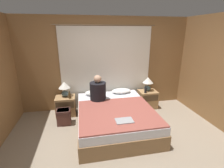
{
  "coord_description": "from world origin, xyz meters",
  "views": [
    {
      "loc": [
        -0.7,
        -2.52,
        2.11
      ],
      "look_at": [
        0.0,
        1.03,
        0.93
      ],
      "focal_mm": 26.0,
      "sensor_mm": 36.0,
      "label": 1
    }
  ],
  "objects_px": {
    "bed": "(115,117)",
    "laptop_on_bed": "(124,121)",
    "person_left_in_bed": "(98,91)",
    "beer_bottle_on_left_stand": "(70,96)",
    "pillow_right": "(121,91)",
    "lamp_left": "(64,87)",
    "lamp_right": "(148,82)",
    "nightstand_left": "(66,106)",
    "pillow_left": "(95,93)",
    "nightstand_right": "(147,99)",
    "beer_bottle_on_right_stand": "(146,90)",
    "backpack_on_floor": "(64,116)"
  },
  "relations": [
    {
      "from": "nightstand_right",
      "to": "backpack_on_floor",
      "type": "height_order",
      "value": "nightstand_right"
    },
    {
      "from": "person_left_in_bed",
      "to": "lamp_left",
      "type": "bearing_deg",
      "value": 154.01
    },
    {
      "from": "backpack_on_floor",
      "to": "nightstand_right",
      "type": "bearing_deg",
      "value": 11.74
    },
    {
      "from": "laptop_on_bed",
      "to": "lamp_left",
      "type": "bearing_deg",
      "value": 127.79
    },
    {
      "from": "pillow_left",
      "to": "person_left_in_bed",
      "type": "bearing_deg",
      "value": -83.72
    },
    {
      "from": "laptop_on_bed",
      "to": "lamp_right",
      "type": "bearing_deg",
      "value": 54.21
    },
    {
      "from": "beer_bottle_on_right_stand",
      "to": "laptop_on_bed",
      "type": "height_order",
      "value": "beer_bottle_on_right_stand"
    },
    {
      "from": "person_left_in_bed",
      "to": "nightstand_right",
      "type": "bearing_deg",
      "value": 13.16
    },
    {
      "from": "bed",
      "to": "nightstand_left",
      "type": "xyz_separation_m",
      "value": [
        -1.14,
        0.8,
        0.01
      ]
    },
    {
      "from": "nightstand_left",
      "to": "lamp_right",
      "type": "height_order",
      "value": "lamp_right"
    },
    {
      "from": "person_left_in_bed",
      "to": "beer_bottle_on_left_stand",
      "type": "distance_m",
      "value": 0.75
    },
    {
      "from": "pillow_left",
      "to": "person_left_in_bed",
      "type": "xyz_separation_m",
      "value": [
        0.04,
        -0.38,
        0.2
      ]
    },
    {
      "from": "backpack_on_floor",
      "to": "pillow_right",
      "type": "bearing_deg",
      "value": 18.73
    },
    {
      "from": "person_left_in_bed",
      "to": "beer_bottle_on_left_stand",
      "type": "xyz_separation_m",
      "value": [
        -0.69,
        0.23,
        -0.17
      ]
    },
    {
      "from": "nightstand_left",
      "to": "lamp_right",
      "type": "bearing_deg",
      "value": 1.46
    },
    {
      "from": "nightstand_left",
      "to": "pillow_right",
      "type": "relative_size",
      "value": 0.93
    },
    {
      "from": "lamp_right",
      "to": "pillow_right",
      "type": "xyz_separation_m",
      "value": [
        -0.78,
        -0.02,
        -0.2
      ]
    },
    {
      "from": "beer_bottle_on_left_stand",
      "to": "lamp_left",
      "type": "bearing_deg",
      "value": 126.9
    },
    {
      "from": "nightstand_left",
      "to": "lamp_left",
      "type": "bearing_deg",
      "value": 90.0
    },
    {
      "from": "person_left_in_bed",
      "to": "beer_bottle_on_left_stand",
      "type": "bearing_deg",
      "value": 161.86
    },
    {
      "from": "lamp_left",
      "to": "laptop_on_bed",
      "type": "distance_m",
      "value": 1.95
    },
    {
      "from": "nightstand_left",
      "to": "pillow_left",
      "type": "bearing_deg",
      "value": 2.78
    },
    {
      "from": "person_left_in_bed",
      "to": "laptop_on_bed",
      "type": "distance_m",
      "value": 1.2
    },
    {
      "from": "nightstand_right",
      "to": "beer_bottle_on_right_stand",
      "type": "bearing_deg",
      "value": -137.65
    },
    {
      "from": "pillow_right",
      "to": "beer_bottle_on_left_stand",
      "type": "height_order",
      "value": "beer_bottle_on_left_stand"
    },
    {
      "from": "person_left_in_bed",
      "to": "nightstand_left",
      "type": "bearing_deg",
      "value": 157.38
    },
    {
      "from": "lamp_left",
      "to": "person_left_in_bed",
      "type": "relative_size",
      "value": 0.61
    },
    {
      "from": "pillow_right",
      "to": "beer_bottle_on_right_stand",
      "type": "distance_m",
      "value": 0.67
    },
    {
      "from": "nightstand_left",
      "to": "beer_bottle_on_left_stand",
      "type": "height_order",
      "value": "beer_bottle_on_left_stand"
    },
    {
      "from": "nightstand_left",
      "to": "laptop_on_bed",
      "type": "distance_m",
      "value": 1.91
    },
    {
      "from": "beer_bottle_on_left_stand",
      "to": "pillow_left",
      "type": "bearing_deg",
      "value": 13.33
    },
    {
      "from": "pillow_left",
      "to": "laptop_on_bed",
      "type": "xyz_separation_m",
      "value": [
        0.4,
        -1.51,
        -0.02
      ]
    },
    {
      "from": "bed",
      "to": "pillow_left",
      "type": "relative_size",
      "value": 3.82
    },
    {
      "from": "nightstand_left",
      "to": "backpack_on_floor",
      "type": "relative_size",
      "value": 1.33
    },
    {
      "from": "bed",
      "to": "beer_bottle_on_right_stand",
      "type": "distance_m",
      "value": 1.27
    },
    {
      "from": "lamp_left",
      "to": "pillow_left",
      "type": "relative_size",
      "value": 0.73
    },
    {
      "from": "nightstand_left",
      "to": "pillow_left",
      "type": "relative_size",
      "value": 0.93
    },
    {
      "from": "beer_bottle_on_left_stand",
      "to": "laptop_on_bed",
      "type": "relative_size",
      "value": 0.62
    },
    {
      "from": "bed",
      "to": "backpack_on_floor",
      "type": "relative_size",
      "value": 5.5
    },
    {
      "from": "pillow_left",
      "to": "backpack_on_floor",
      "type": "distance_m",
      "value": 1.01
    },
    {
      "from": "pillow_left",
      "to": "person_left_in_bed",
      "type": "distance_m",
      "value": 0.43
    },
    {
      "from": "lamp_left",
      "to": "pillow_right",
      "type": "height_order",
      "value": "lamp_left"
    },
    {
      "from": "lamp_left",
      "to": "beer_bottle_on_right_stand",
      "type": "height_order",
      "value": "lamp_left"
    },
    {
      "from": "nightstand_right",
      "to": "backpack_on_floor",
      "type": "relative_size",
      "value": 1.33
    },
    {
      "from": "nightstand_right",
      "to": "pillow_right",
      "type": "bearing_deg",
      "value": 177.22
    },
    {
      "from": "pillow_left",
      "to": "laptop_on_bed",
      "type": "height_order",
      "value": "pillow_left"
    },
    {
      "from": "pillow_left",
      "to": "beer_bottle_on_left_stand",
      "type": "xyz_separation_m",
      "value": [
        -0.65,
        -0.15,
        0.03
      ]
    },
    {
      "from": "person_left_in_bed",
      "to": "backpack_on_floor",
      "type": "xyz_separation_m",
      "value": [
        -0.84,
        -0.14,
        -0.53
      ]
    },
    {
      "from": "bed",
      "to": "laptop_on_bed",
      "type": "distance_m",
      "value": 0.73
    },
    {
      "from": "beer_bottle_on_left_stand",
      "to": "laptop_on_bed",
      "type": "bearing_deg",
      "value": -52.1
    }
  ]
}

